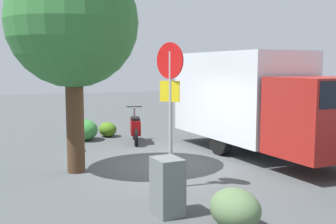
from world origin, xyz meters
TOP-DOWN VIEW (x-y plane):
  - ground_plane at (0.00, 0.00)m, footprint 60.00×60.00m
  - box_truck_near at (0.11, -3.11)m, footprint 8.20×2.70m
  - motorcycle at (3.31, -0.37)m, footprint 1.78×0.73m
  - stop_sign at (-1.94, 0.51)m, footprint 0.71×0.33m
  - street_tree at (0.18, 2.16)m, footprint 3.15×3.15m
  - utility_cabinet at (-3.38, 1.17)m, footprint 0.61×0.49m
  - bike_rack_hoop at (2.81, 1.69)m, footprint 0.85×0.15m
  - shrub_near_sign at (4.45, 1.13)m, footprint 1.09×0.89m
  - shrub_mid_verge at (-4.37, 0.39)m, footprint 0.95×0.78m
  - shrub_by_tree at (4.87, 0.20)m, footprint 0.79×0.65m

SIDE VIEW (x-z plane):
  - ground_plane at x=0.00m, z-range 0.00..0.00m
  - bike_rack_hoop at x=2.81m, z-range -0.43..0.43m
  - shrub_by_tree at x=4.87m, z-range 0.00..0.54m
  - shrub_mid_verge at x=-4.37m, z-range 0.00..0.65m
  - shrub_near_sign at x=4.45m, z-range 0.00..0.74m
  - utility_cabinet at x=-3.38m, z-range 0.00..1.02m
  - motorcycle at x=3.31m, z-range -0.08..1.12m
  - box_truck_near at x=0.11m, z-range 0.14..3.17m
  - stop_sign at x=-1.94m, z-range 0.52..3.62m
  - street_tree at x=0.18m, z-range 1.01..6.25m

